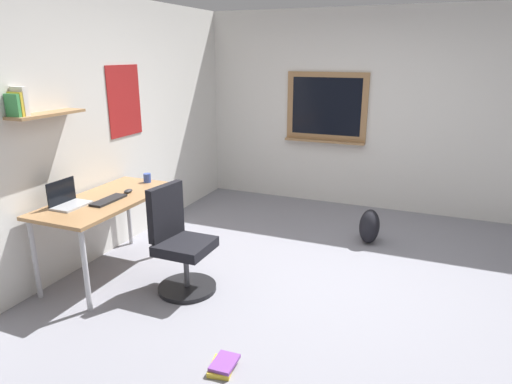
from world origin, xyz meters
The scene contains 11 objects.
ground_plane centered at (0.00, 0.00, 0.00)m, with size 5.20×5.20×0.00m, color gray.
wall_back centered at (0.00, 2.45, 1.30)m, with size 5.00×0.30×2.60m.
wall_right centered at (2.45, 0.03, 1.30)m, with size 0.22×5.00×2.60m.
desk centered at (-0.53, 2.04, 0.68)m, with size 1.38×0.67×0.76m.
office_chair centered at (-0.55, 1.26, 0.41)m, with size 0.52×0.52×0.95m.
laptop centered at (-0.85, 2.19, 0.81)m, with size 0.31×0.21×0.23m.
keyboard centered at (-0.60, 1.95, 0.77)m, with size 0.37×0.13×0.02m, color black.
computer_mouse centered at (-0.32, 1.95, 0.77)m, with size 0.10×0.06×0.03m, color #262628.
coffee_mug centered at (0.06, 2.00, 0.80)m, with size 0.08×0.08×0.09m, color #334CA5.
backpack centered at (1.15, -0.13, 0.19)m, with size 0.32×0.22×0.39m, color black.
book_stack_on_floor centered at (-1.40, 0.42, 0.03)m, with size 0.24×0.19×0.06m.
Camera 1 is at (-3.68, -0.77, 2.04)m, focal length 31.76 mm.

